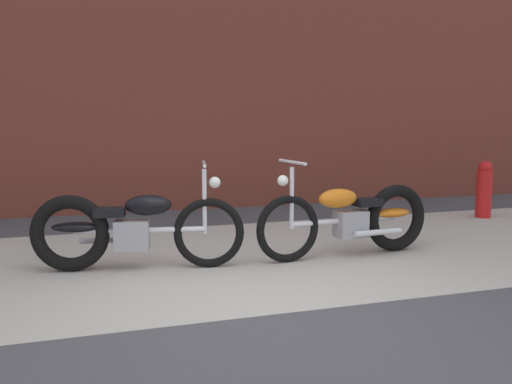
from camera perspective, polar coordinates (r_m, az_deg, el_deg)
The scene contains 6 objects.
ground_plane at distance 4.09m, azimuth 0.55°, elevation -12.78°, with size 80.00×80.00×0.00m, color #47474C.
sidewalk_slab at distance 5.71m, azimuth -5.08°, elevation -6.94°, with size 36.00×3.50×0.01m, color #B2ADA3.
brick_building_wall at distance 9.08m, azimuth -10.43°, elevation 17.82°, with size 36.00×0.50×6.15m, color brown.
motorcycle_black at distance 5.35m, azimuth -13.61°, elevation -3.74°, with size 1.99×0.70×1.03m.
motorcycle_orange at distance 5.87m, azimuth 10.48°, elevation -2.67°, with size 2.01×0.58×1.03m.
fire_hydrant at distance 8.70m, azimuth 22.63°, elevation 0.30°, with size 0.22×0.22×0.84m.
Camera 1 is at (-1.22, -3.64, 1.41)m, focal length 38.48 mm.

